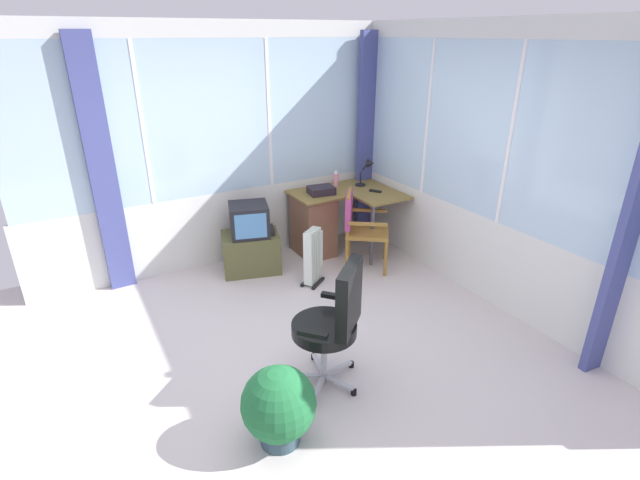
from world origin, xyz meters
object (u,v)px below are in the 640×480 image
(desk, at_px, (317,221))
(desk_lamp, at_px, (368,168))
(spray_bottle, at_px, (336,178))
(potted_plant, at_px, (279,406))
(wooden_armchair, at_px, (357,221))
(tv_remote, at_px, (375,191))
(office_chair, at_px, (335,318))
(tv_on_stand, at_px, (251,242))
(paper_tray, at_px, (321,190))
(space_heater, at_px, (313,256))

(desk, relative_size, desk_lamp, 3.46)
(desk, height_order, spray_bottle, spray_bottle)
(potted_plant, bearing_deg, wooden_armchair, 45.66)
(tv_remote, height_order, office_chair, office_chair)
(desk, distance_m, office_chair, 2.45)
(tv_remote, height_order, wooden_armchair, wooden_armchair)
(office_chair, xyz_separation_m, potted_plant, (-0.62, -0.32, -0.30))
(wooden_armchair, bearing_deg, tv_on_stand, 155.81)
(tv_remote, distance_m, spray_bottle, 0.55)
(desk, relative_size, office_chair, 1.16)
(paper_tray, distance_m, office_chair, 2.45)
(wooden_armchair, xyz_separation_m, potted_plant, (-1.90, -1.95, -0.27))
(tv_remote, xyz_separation_m, wooden_armchair, (-0.45, -0.28, -0.21))
(paper_tray, relative_size, office_chair, 0.29)
(paper_tray, distance_m, tv_on_stand, 1.05)
(desk, relative_size, potted_plant, 2.13)
(space_heater, height_order, potted_plant, space_heater)
(desk_lamp, xyz_separation_m, tv_remote, (-0.06, -0.26, -0.22))
(tv_remote, xyz_separation_m, spray_bottle, (-0.29, 0.46, 0.09))
(wooden_armchair, height_order, potted_plant, wooden_armchair)
(tv_on_stand, bearing_deg, desk, 4.02)
(tv_remote, relative_size, tv_on_stand, 0.18)
(wooden_armchair, height_order, space_heater, wooden_armchair)
(desk, xyz_separation_m, tv_remote, (0.65, -0.29, 0.36))
(spray_bottle, xyz_separation_m, potted_plant, (-2.07, -2.69, -0.57))
(spray_bottle, distance_m, office_chair, 2.79)
(desk_lamp, bearing_deg, potted_plant, -134.16)
(tv_remote, xyz_separation_m, office_chair, (-1.73, -1.91, -0.18))
(tv_remote, height_order, potted_plant, tv_remote)
(tv_remote, xyz_separation_m, tv_on_stand, (-1.56, 0.22, -0.42))
(spray_bottle, xyz_separation_m, space_heater, (-0.80, -0.85, -0.55))
(tv_on_stand, bearing_deg, spray_bottle, 10.57)
(office_chair, relative_size, potted_plant, 1.83)
(paper_tray, xyz_separation_m, potted_plant, (-1.74, -2.49, -0.51))
(desk, xyz_separation_m, desk_lamp, (0.72, -0.03, 0.58))
(spray_bottle, bearing_deg, tv_remote, -58.16)
(tv_remote, relative_size, office_chair, 0.14)
(wooden_armchair, distance_m, space_heater, 0.69)
(paper_tray, bearing_deg, desk, 144.24)
(desk, xyz_separation_m, office_chair, (-1.08, -2.19, 0.19))
(wooden_armchair, height_order, tv_on_stand, wooden_armchair)
(paper_tray, xyz_separation_m, wooden_armchair, (0.17, -0.54, -0.24))
(desk_lamp, bearing_deg, wooden_armchair, -133.53)
(tv_remote, bearing_deg, potted_plant, -168.37)
(desk_lamp, relative_size, space_heater, 0.55)
(office_chair, height_order, space_heater, office_chair)
(tv_on_stand, bearing_deg, tv_remote, -8.07)
(desk_lamp, distance_m, wooden_armchair, 0.85)
(desk, height_order, potted_plant, desk)
(desk, distance_m, wooden_armchair, 0.62)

